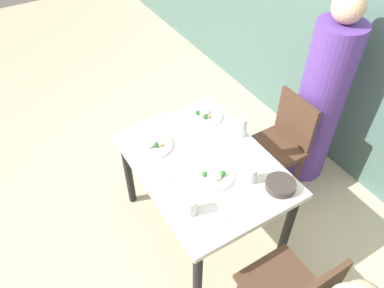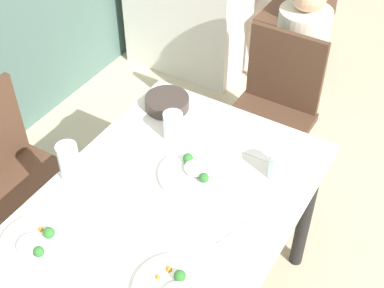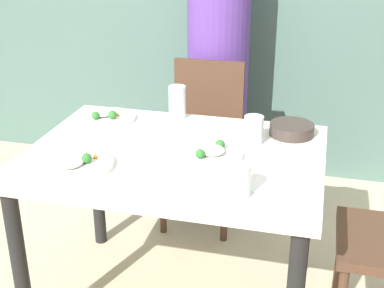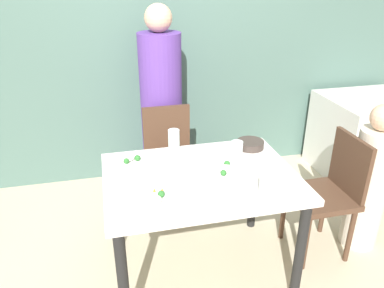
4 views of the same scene
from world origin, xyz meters
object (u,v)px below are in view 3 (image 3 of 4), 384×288
(chair_adult_spot, at_px, (204,136))
(bowl_curry, at_px, (292,129))
(person_adult, at_px, (218,71))
(plate_rice_adult, at_px, (209,154))
(glass_water_tall, at_px, (239,180))

(chair_adult_spot, relative_size, bowl_curry, 4.67)
(person_adult, relative_size, plate_rice_adult, 6.13)
(person_adult, height_order, plate_rice_adult, person_adult)
(person_adult, relative_size, glass_water_tall, 14.76)
(bowl_curry, relative_size, glass_water_tall, 1.70)
(plate_rice_adult, bearing_deg, glass_water_tall, -59.25)
(person_adult, xyz_separation_m, bowl_curry, (0.48, -0.82, 0.01))
(person_adult, bearing_deg, plate_rice_adult, -79.99)
(chair_adult_spot, bearing_deg, bowl_curry, -44.17)
(person_adult, bearing_deg, chair_adult_spot, -90.00)
(bowl_curry, xyz_separation_m, glass_water_tall, (-0.13, -0.57, 0.03))
(person_adult, bearing_deg, glass_water_tall, -75.66)
(bowl_curry, bearing_deg, glass_water_tall, -102.81)
(chair_adult_spot, height_order, person_adult, person_adult)
(person_adult, xyz_separation_m, plate_rice_adult, (0.20, -1.13, -0.00))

